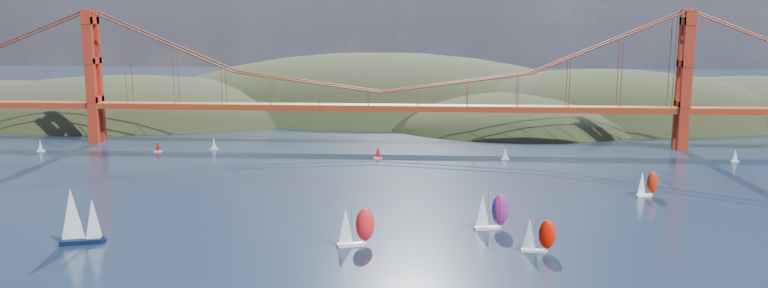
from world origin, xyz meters
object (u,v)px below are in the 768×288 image
racer_0 (355,226)px  racer_3 (647,183)px  racer_1 (538,235)px  sloop_navy (78,217)px  racer_rwb (491,211)px

racer_0 → racer_3: size_ratio=1.20×
racer_1 → racer_3: (39.44, 55.09, -0.13)m
racer_1 → racer_3: racer_1 is taller
sloop_navy → racer_3: sloop_navy is taller
racer_rwb → sloop_navy: bearing=177.7°
racer_rwb → racer_0: bearing=-167.4°
racer_0 → racer_rwb: 36.48m
racer_1 → racer_3: 67.76m
racer_0 → sloop_navy: bearing=165.3°
sloop_navy → racer_0: size_ratio=1.47×
racer_0 → racer_1: bearing=-19.6°
sloop_navy → racer_1: 107.81m
racer_0 → racer_1: (42.27, -1.70, -0.67)m
sloop_navy → racer_rwb: bearing=-5.4°
racer_0 → racer_3: 97.61m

